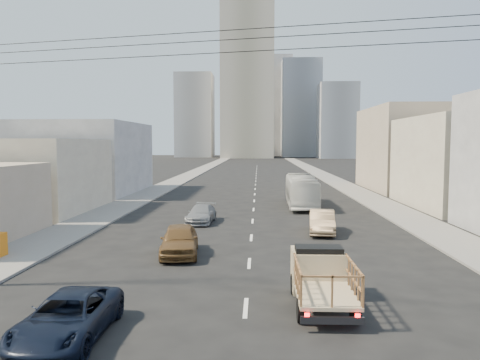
# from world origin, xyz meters

# --- Properties ---
(ground) EXTENTS (420.00, 420.00, 0.00)m
(ground) POSITION_xyz_m (0.00, 0.00, 0.00)
(ground) COLOR black
(ground) RESTS_ON ground
(sidewalk_left) EXTENTS (3.50, 180.00, 0.12)m
(sidewalk_left) POSITION_xyz_m (-11.75, 70.00, 0.06)
(sidewalk_left) COLOR slate
(sidewalk_left) RESTS_ON ground
(sidewalk_right) EXTENTS (3.50, 180.00, 0.12)m
(sidewalk_right) POSITION_xyz_m (11.75, 70.00, 0.06)
(sidewalk_right) COLOR slate
(sidewalk_right) RESTS_ON ground
(lane_dashes) EXTENTS (0.15, 104.00, 0.01)m
(lane_dashes) POSITION_xyz_m (0.00, 53.00, 0.01)
(lane_dashes) COLOR silver
(lane_dashes) RESTS_ON ground
(flatbed_pickup) EXTENTS (1.95, 4.41, 1.90)m
(flatbed_pickup) POSITION_xyz_m (2.64, 2.38, 1.09)
(flatbed_pickup) COLOR tan
(flatbed_pickup) RESTS_ON ground
(navy_pickup) EXTENTS (2.16, 4.66, 1.29)m
(navy_pickup) POSITION_xyz_m (-5.07, -0.79, 0.65)
(navy_pickup) COLOR black
(navy_pickup) RESTS_ON ground
(city_bus) EXTENTS (2.54, 10.17, 2.82)m
(city_bus) POSITION_xyz_m (4.27, 28.35, 1.41)
(city_bus) COLOR silver
(city_bus) RESTS_ON ground
(sedan_brown) EXTENTS (2.34, 4.73, 1.55)m
(sedan_brown) POSITION_xyz_m (-3.57, 9.51, 0.78)
(sedan_brown) COLOR brown
(sedan_brown) RESTS_ON ground
(sedan_tan) EXTENTS (1.97, 4.51, 1.44)m
(sedan_tan) POSITION_xyz_m (4.44, 15.67, 0.72)
(sedan_tan) COLOR #A3825F
(sedan_tan) RESTS_ON ground
(sedan_grey) EXTENTS (2.00, 4.40, 1.25)m
(sedan_grey) POSITION_xyz_m (-3.66, 19.23, 0.62)
(sedan_grey) COLOR gray
(sedan_grey) RESTS_ON ground
(overhead_wires) EXTENTS (23.01, 5.02, 0.72)m
(overhead_wires) POSITION_xyz_m (0.00, 1.50, 8.97)
(overhead_wires) COLOR black
(overhead_wires) RESTS_ON ground
(bldg_right_mid) EXTENTS (11.00, 14.00, 8.00)m
(bldg_right_mid) POSITION_xyz_m (19.50, 28.00, 4.00)
(bldg_right_mid) COLOR #AB9F8A
(bldg_right_mid) RESTS_ON ground
(bldg_right_far) EXTENTS (12.00, 16.00, 10.00)m
(bldg_right_far) POSITION_xyz_m (20.00, 44.00, 5.00)
(bldg_right_far) COLOR tan
(bldg_right_far) RESTS_ON ground
(bldg_left_mid) EXTENTS (11.00, 12.00, 6.00)m
(bldg_left_mid) POSITION_xyz_m (-19.00, 24.00, 3.00)
(bldg_left_mid) COLOR #AB9F8A
(bldg_left_mid) RESTS_ON ground
(bldg_left_far) EXTENTS (12.00, 16.00, 8.00)m
(bldg_left_far) POSITION_xyz_m (-19.50, 39.00, 4.00)
(bldg_left_far) COLOR gray
(bldg_left_far) RESTS_ON ground
(high_rise_tower) EXTENTS (20.00, 20.00, 60.00)m
(high_rise_tower) POSITION_xyz_m (-4.00, 170.00, 30.00)
(high_rise_tower) COLOR tan
(high_rise_tower) RESTS_ON ground
(midrise_ne) EXTENTS (16.00, 16.00, 40.00)m
(midrise_ne) POSITION_xyz_m (18.00, 185.00, 20.00)
(midrise_ne) COLOR gray
(midrise_ne) RESTS_ON ground
(midrise_nw) EXTENTS (15.00, 15.00, 34.00)m
(midrise_nw) POSITION_xyz_m (-26.00, 180.00, 17.00)
(midrise_nw) COLOR gray
(midrise_nw) RESTS_ON ground
(midrise_back) EXTENTS (18.00, 18.00, 44.00)m
(midrise_back) POSITION_xyz_m (6.00, 200.00, 22.00)
(midrise_back) COLOR gray
(midrise_back) RESTS_ON ground
(midrise_east) EXTENTS (14.00, 14.00, 28.00)m
(midrise_east) POSITION_xyz_m (30.00, 165.00, 14.00)
(midrise_east) COLOR gray
(midrise_east) RESTS_ON ground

